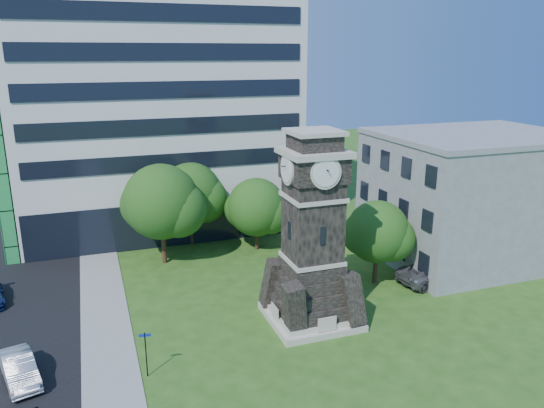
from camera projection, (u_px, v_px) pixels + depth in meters
name	position (u px, v px, depth m)	size (l,w,h in m)	color
ground	(277.00, 343.00, 31.39)	(160.00, 160.00, 0.00)	#265418
sidewalk	(106.00, 329.00, 32.87)	(3.00, 70.00, 0.06)	gray
clock_tower	(312.00, 242.00, 32.71)	(5.40, 5.40, 12.22)	beige
office_tall	(152.00, 78.00, 49.87)	(26.20, 15.11, 28.60)	silver
office_low	(472.00, 196.00, 43.61)	(15.20, 12.20, 10.40)	#989B9E
car_street_mid	(19.00, 369.00, 27.58)	(1.47, 4.23, 1.39)	#B1B2B9
car_east_lot	(433.00, 272.00, 39.51)	(2.62, 5.68, 1.58)	#56575C
park_bench	(348.00, 320.00, 32.98)	(1.80, 0.48, 0.93)	black
street_sign	(146.00, 349.00, 27.71)	(0.62, 0.06, 2.58)	black
tree_nw	(162.00, 204.00, 42.03)	(6.64, 6.04, 8.20)	#332114
tree_nc	(191.00, 195.00, 46.50)	(6.11, 5.56, 7.45)	#332114
tree_ne	(257.00, 209.00, 45.38)	(5.53, 5.03, 6.33)	#332114
tree_east	(378.00, 234.00, 38.59)	(5.06, 4.60, 6.30)	#332114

